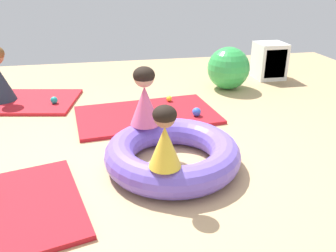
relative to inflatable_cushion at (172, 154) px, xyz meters
The scene contains 12 objects.
ground_plane 0.15m from the inflatable_cushion, 136.36° to the left, with size 8.00×8.00×0.00m, color tan.
gym_mat_far_left 1.20m from the inflatable_cushion, 92.78° to the left, with size 1.63×0.98×0.04m, color #B21923.
gym_mat_center_rear 2.75m from the inflatable_cushion, 132.39° to the left, with size 1.88×0.92×0.04m, color red.
inflatable_cushion is the anchor object (origin of this frame).
child_in_pink 0.59m from the inflatable_cushion, 114.60° to the left, with size 0.40×0.40×0.55m.
child_in_yellow 0.57m from the inflatable_cushion, 109.37° to the right, with size 0.34×0.34×0.48m.
play_ball_teal 2.11m from the inflatable_cushion, 123.65° to the left, with size 0.09×0.09×0.09m, color teal.
play_ball_blue 1.12m from the inflatable_cushion, 63.61° to the left, with size 0.10×0.10×0.10m, color blue.
play_ball_yellow 1.58m from the inflatable_cushion, 79.68° to the left, with size 0.07×0.07×0.07m, color yellow.
play_ball_orange 1.23m from the inflatable_cushion, 92.73° to the left, with size 0.10×0.10×0.10m, color orange.
exercise_ball_large 2.40m from the inflatable_cushion, 58.44° to the left, with size 0.61×0.61×0.61m, color green.
storage_cube 3.20m from the inflatable_cushion, 49.19° to the left, with size 0.44×0.44×0.56m.
Camera 1 is at (-0.50, -2.68, 1.59)m, focal length 37.29 mm.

